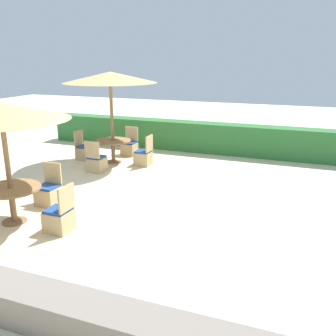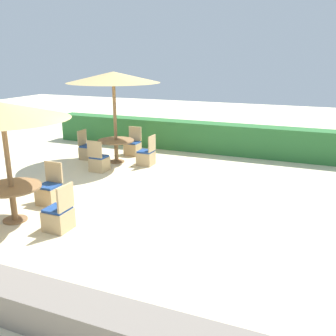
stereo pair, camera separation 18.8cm
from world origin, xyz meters
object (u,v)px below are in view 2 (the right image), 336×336
round_table_back_left (116,144)px  patio_chair_back_left_west (88,151)px  parasol_front_left (1,111)px  round_table_front_left (12,193)px  parasol_back_left (113,78)px  patio_chair_front_left_north (50,192)px  patio_chair_back_left_south (99,162)px  patio_chair_back_left_east (146,157)px  patio_chair_front_left_east (59,217)px  patio_chair_back_left_north (133,147)px

round_table_back_left → patio_chair_back_left_west: (-1.05, -0.00, -0.31)m
parasol_front_left → round_table_front_left: bearing=-90.0°
parasol_back_left → patio_chair_front_left_north: (0.34, -3.59, -2.33)m
parasol_front_left → patio_chair_front_left_north: 2.21m
patio_chair_back_left_south → patio_chair_back_left_east: size_ratio=1.00×
patio_chair_back_left_east → patio_chair_front_left_east: (0.37, -4.67, 0.00)m
patio_chair_back_left_north → parasol_front_left: (0.22, -5.63, 1.96)m
round_table_back_left → patio_chair_front_left_east: (1.39, -4.62, -0.31)m
patio_chair_front_left_east → patio_chair_back_left_south: bearing=21.0°
patio_chair_back_left_south → patio_chair_front_left_north: 2.58m
parasol_back_left → round_table_front_left: 5.04m
patio_chair_back_left_west → parasol_back_left: bearing=90.2°
round_table_back_left → parasol_back_left: bearing=-45.0°
patio_chair_back_left_east → parasol_front_left: (-0.73, -4.68, 1.96)m
parasol_back_left → parasol_front_left: 4.64m
patio_chair_back_left_south → patio_chair_front_left_north: size_ratio=1.00×
patio_chair_back_left_south → patio_chair_front_left_north: bearing=-82.7°
round_table_back_left → patio_chair_front_left_north: size_ratio=1.21×
parasol_back_left → patio_chair_back_left_south: bearing=-89.2°
round_table_back_left → patio_chair_front_left_east: patio_chair_front_left_east is taller
patio_chair_back_left_west → round_table_front_left: bearing=16.1°
patio_chair_back_left_north → patio_chair_front_left_north: bearing=93.5°
round_table_back_left → parasol_front_left: size_ratio=0.44×
parasol_back_left → patio_chair_front_left_north: parasol_back_left is taller
patio_chair_front_left_east → patio_chair_back_left_west: bearing=27.9°
parasol_back_left → patio_chair_back_left_east: 2.54m
round_table_front_left → patio_chair_front_left_east: patio_chair_front_left_east is taller
patio_chair_back_left_south → round_table_front_left: patio_chair_back_left_south is taller
round_table_back_left → patio_chair_front_left_north: patio_chair_front_left_north is taller
round_table_back_left → patio_chair_front_left_east: 4.83m
patio_chair_back_left_south → parasol_back_left: bearing=90.8°
patio_chair_back_left_east → patio_chair_back_left_west: bearing=91.7°
patio_chair_front_left_east → patio_chair_front_left_north: same height
patio_chair_back_left_east → patio_chair_front_left_east: same height
round_table_back_left → patio_chair_back_left_north: 1.05m
round_table_front_left → patio_chair_front_left_north: patio_chair_front_left_north is taller
parasol_front_left → round_table_front_left: (0.00, -0.00, -1.62)m
parasol_back_left → patio_chair_back_left_south: 2.55m
patio_chair_front_left_north → round_table_front_left: bearing=86.7°
parasol_back_left → patio_chair_back_left_east: (1.01, 0.06, -2.33)m
round_table_back_left → patio_chair_back_left_north: size_ratio=1.21×
round_table_back_left → patio_chair_back_left_south: size_ratio=1.21×
patio_chair_back_left_south → patio_chair_back_left_west: same height
parasol_back_left → parasol_front_left: (0.28, -4.62, -0.38)m
round_table_back_left → patio_chair_back_left_east: size_ratio=1.21×
patio_chair_back_left_east → patio_chair_front_left_east: bearing=-175.4°
parasol_front_left → patio_chair_back_left_north: bearing=92.3°
round_table_back_left → round_table_front_left: bearing=-86.5°
patio_chair_back_left_north → parasol_front_left: size_ratio=0.37×
parasol_back_left → round_table_front_left: size_ratio=2.40×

